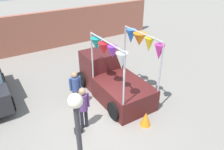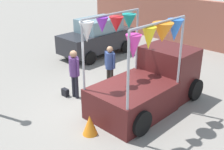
% 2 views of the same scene
% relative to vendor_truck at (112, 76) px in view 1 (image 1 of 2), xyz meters
% --- Properties ---
extents(ground_plane, '(60.00, 60.00, 0.00)m').
position_rel_vendor_truck_xyz_m(ground_plane, '(-1.32, -1.39, -0.91)').
color(ground_plane, gray).
extents(vendor_truck, '(2.48, 4.07, 3.16)m').
position_rel_vendor_truck_xyz_m(vendor_truck, '(0.00, 0.00, 0.00)').
color(vendor_truck, '#4C1919').
rests_on(vendor_truck, ground).
extents(person_customer, '(0.53, 0.34, 1.78)m').
position_rel_vendor_truck_xyz_m(person_customer, '(-2.22, -1.53, 0.17)').
color(person_customer, black).
rests_on(person_customer, ground).
extents(person_vendor, '(0.53, 0.34, 1.68)m').
position_rel_vendor_truck_xyz_m(person_vendor, '(-1.90, -0.08, 0.10)').
color(person_vendor, '#2D2823').
rests_on(person_vendor, ground).
extents(handbag, '(0.28, 0.16, 0.28)m').
position_rel_vendor_truck_xyz_m(handbag, '(-2.57, -1.73, -0.77)').
color(handbag, black).
rests_on(handbag, ground).
extents(street_lamp, '(0.32, 0.32, 3.58)m').
position_rel_vendor_truck_xyz_m(street_lamp, '(-3.52, -4.25, 1.45)').
color(street_lamp, '#333338').
rests_on(street_lamp, ground).
extents(brick_boundary_wall, '(18.00, 0.36, 2.60)m').
position_rel_vendor_truck_xyz_m(brick_boundary_wall, '(-1.32, 7.28, 0.39)').
color(brick_boundary_wall, '#9E5947').
rests_on(brick_boundary_wall, ground).
extents(folded_kite_bundle_tangerine, '(0.61, 0.61, 0.60)m').
position_rel_vendor_truck_xyz_m(folded_kite_bundle_tangerine, '(-0.12, -2.70, -0.61)').
color(folded_kite_bundle_tangerine, orange).
rests_on(folded_kite_bundle_tangerine, ground).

